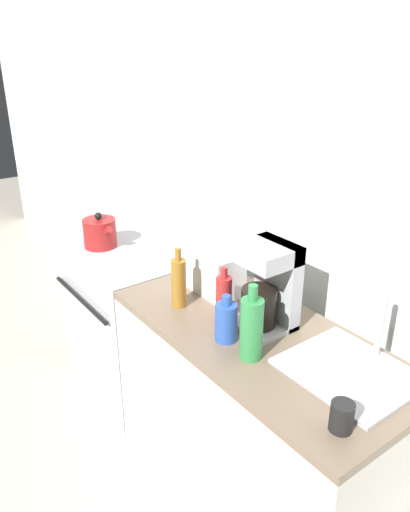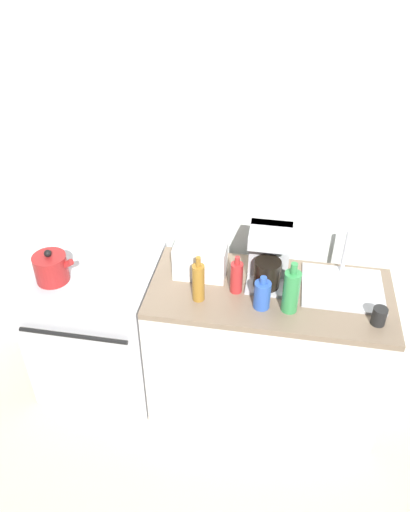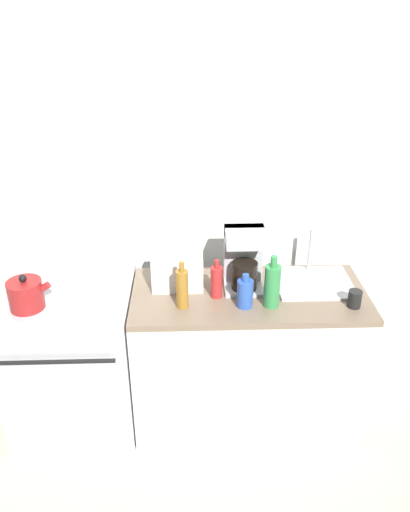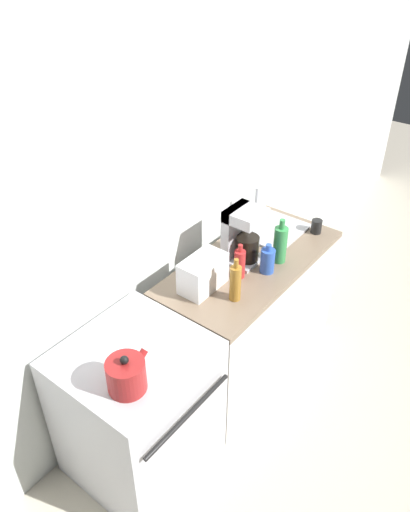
{
  "view_description": "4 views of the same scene",
  "coord_description": "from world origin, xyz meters",
  "px_view_note": "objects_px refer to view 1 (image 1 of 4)",
  "views": [
    {
      "loc": [
        1.71,
        -0.87,
        1.96
      ],
      "look_at": [
        0.02,
        0.37,
        1.04
      ],
      "focal_mm": 35.0,
      "sensor_mm": 36.0,
      "label": 1
    },
    {
      "loc": [
        0.47,
        -1.79,
        2.63
      ],
      "look_at": [
        0.1,
        0.36,
        1.03
      ],
      "focal_mm": 35.0,
      "sensor_mm": 36.0,
      "label": 2
    },
    {
      "loc": [
        0.14,
        -2.07,
        2.36
      ],
      "look_at": [
        0.23,
        0.4,
        1.07
      ],
      "focal_mm": 35.0,
      "sensor_mm": 36.0,
      "label": 3
    },
    {
      "loc": [
        -1.72,
        -1.03,
        2.69
      ],
      "look_at": [
        0.09,
        0.38,
        1.09
      ],
      "focal_mm": 35.0,
      "sensor_mm": 36.0,
      "label": 4
    }
  ],
  "objects_px": {
    "kettle": "(100,233)",
    "toaster": "(213,271)",
    "bottle_amber": "(179,282)",
    "cup_black": "(342,417)",
    "bottle_blue": "(226,322)",
    "bottle_green": "(251,328)",
    "stove": "(142,317)",
    "bottle_red": "(224,296)",
    "coffee_maker": "(268,285)"
  },
  "relations": [
    {
      "from": "bottle_amber",
      "to": "cup_black",
      "type": "xyz_separation_m",
      "value": [
        0.92,
        -0.03,
        -0.07
      ]
    },
    {
      "from": "kettle",
      "to": "bottle_amber",
      "type": "xyz_separation_m",
      "value": [
        0.82,
        -0.02,
        0.03
      ]
    },
    {
      "from": "kettle",
      "to": "bottle_green",
      "type": "xyz_separation_m",
      "value": [
        1.3,
        -0.02,
        0.04
      ]
    },
    {
      "from": "bottle_amber",
      "to": "cup_black",
      "type": "relative_size",
      "value": 2.84
    },
    {
      "from": "bottle_red",
      "to": "bottle_green",
      "type": "xyz_separation_m",
      "value": [
        0.29,
        -0.1,
        0.03
      ]
    },
    {
      "from": "bottle_green",
      "to": "cup_black",
      "type": "height_order",
      "value": "bottle_green"
    },
    {
      "from": "kettle",
      "to": "bottle_red",
      "type": "bearing_deg",
      "value": 4.47
    },
    {
      "from": "stove",
      "to": "cup_black",
      "type": "distance_m",
      "value": 1.65
    },
    {
      "from": "kettle",
      "to": "bottle_blue",
      "type": "bearing_deg",
      "value": -1.22
    },
    {
      "from": "bottle_red",
      "to": "stove",
      "type": "bearing_deg",
      "value": 175.68
    },
    {
      "from": "coffee_maker",
      "to": "toaster",
      "type": "bearing_deg",
      "value": 178.73
    },
    {
      "from": "bottle_red",
      "to": "cup_black",
      "type": "bearing_deg",
      "value": -10.05
    },
    {
      "from": "stove",
      "to": "cup_black",
      "type": "height_order",
      "value": "cup_black"
    },
    {
      "from": "stove",
      "to": "bottle_green",
      "type": "height_order",
      "value": "bottle_green"
    },
    {
      "from": "kettle",
      "to": "bottle_amber",
      "type": "bearing_deg",
      "value": -1.45
    },
    {
      "from": "bottle_red",
      "to": "coffee_maker",
      "type": "bearing_deg",
      "value": 32.01
    },
    {
      "from": "bottle_blue",
      "to": "bottle_green",
      "type": "bearing_deg",
      "value": 0.75
    },
    {
      "from": "bottle_blue",
      "to": "toaster",
      "type": "bearing_deg",
      "value": 149.69
    },
    {
      "from": "bottle_amber",
      "to": "toaster",
      "type": "bearing_deg",
      "value": 97.63
    },
    {
      "from": "kettle",
      "to": "cup_black",
      "type": "height_order",
      "value": "kettle"
    },
    {
      "from": "toaster",
      "to": "stove",
      "type": "bearing_deg",
      "value": -176.07
    },
    {
      "from": "bottle_blue",
      "to": "bottle_red",
      "type": "distance_m",
      "value": 0.18
    },
    {
      "from": "bottle_red",
      "to": "bottle_amber",
      "type": "xyz_separation_m",
      "value": [
        -0.19,
        -0.1,
        0.02
      ]
    },
    {
      "from": "stove",
      "to": "toaster",
      "type": "xyz_separation_m",
      "value": [
        0.63,
        0.04,
        0.53
      ]
    },
    {
      "from": "toaster",
      "to": "bottle_amber",
      "type": "relative_size",
      "value": 1.05
    },
    {
      "from": "bottle_blue",
      "to": "bottle_amber",
      "type": "height_order",
      "value": "bottle_amber"
    },
    {
      "from": "kettle",
      "to": "bottle_amber",
      "type": "distance_m",
      "value": 0.82
    },
    {
      "from": "toaster",
      "to": "bottle_red",
      "type": "height_order",
      "value": "bottle_red"
    },
    {
      "from": "stove",
      "to": "kettle",
      "type": "height_order",
      "value": "kettle"
    },
    {
      "from": "kettle",
      "to": "bottle_red",
      "type": "distance_m",
      "value": 1.01
    },
    {
      "from": "toaster",
      "to": "bottle_red",
      "type": "relative_size",
      "value": 1.26
    },
    {
      "from": "coffee_maker",
      "to": "bottle_amber",
      "type": "relative_size",
      "value": 1.32
    },
    {
      "from": "bottle_red",
      "to": "kettle",
      "type": "bearing_deg",
      "value": -175.53
    },
    {
      "from": "bottle_red",
      "to": "toaster",
      "type": "bearing_deg",
      "value": 153.56
    },
    {
      "from": "cup_black",
      "to": "kettle",
      "type": "bearing_deg",
      "value": 178.35
    },
    {
      "from": "toaster",
      "to": "cup_black",
      "type": "distance_m",
      "value": 0.97
    },
    {
      "from": "stove",
      "to": "bottle_amber",
      "type": "bearing_deg",
      "value": -13.98
    },
    {
      "from": "stove",
      "to": "bottle_red",
      "type": "relative_size",
      "value": 3.9
    },
    {
      "from": "coffee_maker",
      "to": "cup_black",
      "type": "relative_size",
      "value": 3.74
    },
    {
      "from": "stove",
      "to": "toaster",
      "type": "relative_size",
      "value": 3.09
    },
    {
      "from": "coffee_maker",
      "to": "bottle_blue",
      "type": "relative_size",
      "value": 1.85
    },
    {
      "from": "coffee_maker",
      "to": "bottle_red",
      "type": "distance_m",
      "value": 0.21
    },
    {
      "from": "toaster",
      "to": "bottle_blue",
      "type": "relative_size",
      "value": 1.47
    },
    {
      "from": "kettle",
      "to": "coffee_maker",
      "type": "height_order",
      "value": "coffee_maker"
    },
    {
      "from": "kettle",
      "to": "toaster",
      "type": "xyz_separation_m",
      "value": [
        0.8,
        0.19,
        0.02
      ]
    },
    {
      "from": "bottle_blue",
      "to": "bottle_amber",
      "type": "bearing_deg",
      "value": 179.34
    },
    {
      "from": "stove",
      "to": "toaster",
      "type": "bearing_deg",
      "value": 3.93
    },
    {
      "from": "stove",
      "to": "bottle_green",
      "type": "relative_size",
      "value": 2.98
    },
    {
      "from": "toaster",
      "to": "coffee_maker",
      "type": "distance_m",
      "value": 0.38
    },
    {
      "from": "kettle",
      "to": "bottle_blue",
      "type": "distance_m",
      "value": 1.16
    }
  ]
}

